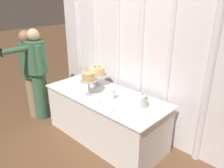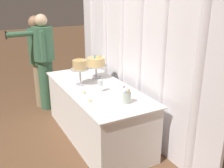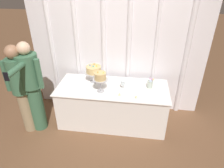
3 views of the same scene
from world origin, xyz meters
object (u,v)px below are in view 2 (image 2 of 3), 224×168
guest_girl_blue_dress (38,57)px  guest_man_pink_jacket (44,59)px  cake_table (97,112)px  tealight_near_left (90,101)px  cake_display_nearright (80,66)px  tealight_far_left (84,93)px  cake_display_nearleft (96,63)px  wine_glass (100,83)px  flower_vase (127,96)px

guest_girl_blue_dress → guest_man_pink_jacket: bearing=25.3°
cake_table → tealight_near_left: tealight_near_left is taller
cake_display_nearright → guest_man_pink_jacket: (-1.10, -0.20, -0.13)m
cake_table → cake_display_nearright: 0.67m
tealight_far_left → guest_man_pink_jacket: size_ratio=0.03×
cake_display_nearleft → cake_table: bearing=-25.5°
tealight_near_left → wine_glass: bearing=133.7°
cake_table → tealight_near_left: size_ratio=40.75×
flower_vase → guest_man_pink_jacket: (-1.91, -0.43, 0.06)m
cake_table → guest_man_pink_jacket: (-1.27, -0.35, 0.50)m
cake_display_nearleft → cake_display_nearright: bearing=-60.3°
cake_display_nearleft → flower_vase: bearing=-5.0°
cake_display_nearright → tealight_near_left: cake_display_nearright is taller
guest_man_pink_jacket → cake_display_nearright: bearing=10.2°
tealight_near_left → cake_table: bearing=147.0°
tealight_far_left → guest_girl_blue_dress: bearing=-173.3°
cake_display_nearright → guest_man_pink_jacket: 1.12m
cake_table → cake_display_nearleft: bearing=154.5°
cake_table → tealight_near_left: 0.62m
cake_display_nearleft → wine_glass: (0.54, -0.20, -0.11)m
cake_display_nearright → tealight_near_left: (0.59, -0.12, -0.25)m
wine_glass → guest_girl_blue_dress: (-1.61, -0.39, 0.03)m
cake_display_nearleft → tealight_near_left: cake_display_nearleft is taller
flower_vase → guest_man_pink_jacket: guest_man_pink_jacket is taller
wine_glass → flower_vase: 0.47m
cake_display_nearright → flower_vase: cake_display_nearright is taller
cake_table → guest_man_pink_jacket: guest_man_pink_jacket is taller
cake_table → tealight_near_left: (0.42, -0.27, 0.38)m
guest_man_pink_jacket → cake_table: bearing=15.2°
cake_display_nearright → guest_girl_blue_dress: (-1.25, -0.27, -0.12)m
tealight_far_left → guest_man_pink_jacket: bearing=-175.5°
cake_display_nearright → cake_display_nearleft: bearing=119.7°
wine_glass → tealight_near_left: (0.23, -0.24, -0.10)m
guest_girl_blue_dress → cake_display_nearright: bearing=12.2°
cake_display_nearleft → tealight_far_left: (0.50, -0.41, -0.22)m
cake_table → guest_girl_blue_dress: guest_girl_blue_dress is taller
guest_man_pink_jacket → guest_girl_blue_dress: bearing=-154.7°
tealight_near_left → guest_girl_blue_dress: 1.85m
cake_display_nearleft → guest_girl_blue_dress: (-1.07, -0.59, -0.08)m
cake_display_nearleft → guest_girl_blue_dress: size_ratio=0.22×
cake_display_nearright → guest_girl_blue_dress: size_ratio=0.24×
cake_display_nearleft → guest_man_pink_jacket: size_ratio=0.21×
wine_glass → tealight_near_left: size_ratio=3.32×
cake_table → tealight_far_left: 0.47m
guest_girl_blue_dress → wine_glass: bearing=13.7°
cake_table → tealight_far_left: tealight_far_left is taller
cake_table → wine_glass: size_ratio=12.27×
cake_display_nearright → flower_vase: bearing=15.9°
wine_glass → guest_man_pink_jacket: size_ratio=0.10×
cake_display_nearleft → guest_girl_blue_dress: 1.22m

